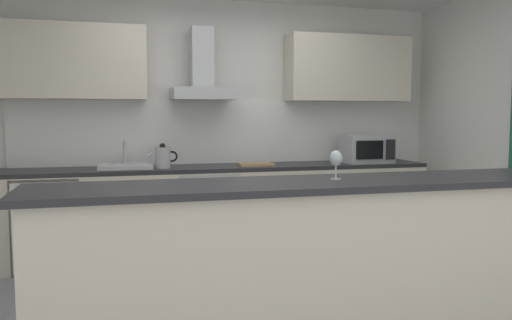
# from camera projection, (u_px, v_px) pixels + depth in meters

# --- Properties ---
(ground) EXTENTS (5.83, 4.56, 0.02)m
(ground) POSITION_uv_depth(u_px,v_px,m) (263.00, 305.00, 3.89)
(ground) COLOR gray
(wall_back) EXTENTS (5.83, 0.12, 2.60)m
(wall_back) POSITION_uv_depth(u_px,v_px,m) (216.00, 125.00, 5.55)
(wall_back) COLOR white
(wall_back) RESTS_ON ground
(backsplash_tile) EXTENTS (4.11, 0.02, 0.66)m
(backsplash_tile) POSITION_uv_depth(u_px,v_px,m) (217.00, 132.00, 5.49)
(backsplash_tile) COLOR white
(counter_back) EXTENTS (4.25, 0.60, 0.90)m
(counter_back) POSITION_uv_depth(u_px,v_px,m) (224.00, 210.00, 5.26)
(counter_back) COLOR beige
(counter_back) RESTS_ON ground
(counter_island) EXTENTS (3.40, 0.64, 1.02)m
(counter_island) POSITION_uv_depth(u_px,v_px,m) (319.00, 263.00, 3.15)
(counter_island) COLOR beige
(counter_island) RESTS_ON ground
(upper_cabinets) EXTENTS (4.20, 0.32, 0.70)m
(upper_cabinets) POSITION_uv_depth(u_px,v_px,m) (220.00, 66.00, 5.28)
(upper_cabinets) COLOR beige
(oven) EXTENTS (0.60, 0.62, 0.80)m
(oven) POSITION_uv_depth(u_px,v_px,m) (206.00, 210.00, 5.18)
(oven) COLOR slate
(oven) RESTS_ON ground
(refrigerator) EXTENTS (0.58, 0.60, 0.85)m
(refrigerator) POSITION_uv_depth(u_px,v_px,m) (49.00, 222.00, 4.80)
(refrigerator) COLOR white
(refrigerator) RESTS_ON ground
(microwave) EXTENTS (0.50, 0.38, 0.30)m
(microwave) POSITION_uv_depth(u_px,v_px,m) (367.00, 149.00, 5.56)
(microwave) COLOR #B7BABC
(microwave) RESTS_ON counter_back
(sink) EXTENTS (0.50, 0.40, 0.26)m
(sink) POSITION_uv_depth(u_px,v_px,m) (125.00, 166.00, 4.95)
(sink) COLOR silver
(sink) RESTS_ON counter_back
(kettle) EXTENTS (0.29, 0.15, 0.24)m
(kettle) POSITION_uv_depth(u_px,v_px,m) (163.00, 157.00, 5.00)
(kettle) COLOR #B7BABC
(kettle) RESTS_ON counter_back
(range_hood) EXTENTS (0.62, 0.45, 0.72)m
(range_hood) POSITION_uv_depth(u_px,v_px,m) (202.00, 77.00, 5.19)
(range_hood) COLOR #B7BABC
(wine_glass) EXTENTS (0.08, 0.08, 0.18)m
(wine_glass) POSITION_uv_depth(u_px,v_px,m) (336.00, 159.00, 3.15)
(wine_glass) COLOR silver
(wine_glass) RESTS_ON counter_island
(chopping_board) EXTENTS (0.35, 0.23, 0.02)m
(chopping_board) POSITION_uv_depth(u_px,v_px,m) (256.00, 164.00, 5.25)
(chopping_board) COLOR tan
(chopping_board) RESTS_ON counter_back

